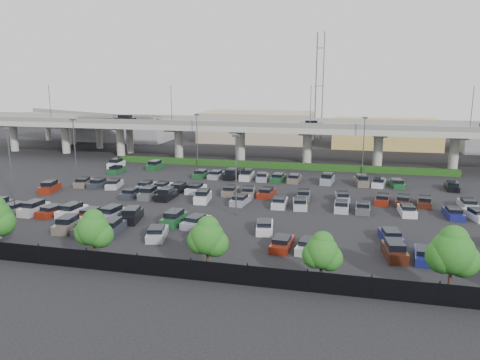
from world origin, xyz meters
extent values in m
plane|color=black|center=(0.00, 0.00, 0.00)|extent=(280.00, 280.00, 0.00)
cube|color=#9A9B92|center=(0.00, 32.00, 7.25)|extent=(150.00, 13.00, 1.10)
cube|color=slate|center=(0.00, 25.75, 8.30)|extent=(150.00, 0.50, 1.00)
cube|color=slate|center=(0.00, 38.25, 8.30)|extent=(150.00, 0.50, 1.00)
cylinder|color=#9A9B92|center=(-65.00, 32.00, 3.35)|extent=(1.80, 1.80, 6.70)
cube|color=slate|center=(-65.00, 32.00, 6.50)|extent=(2.60, 9.75, 0.50)
cylinder|color=#9A9B92|center=(-51.00, 32.00, 3.35)|extent=(1.80, 1.80, 6.70)
cube|color=slate|center=(-51.00, 32.00, 6.50)|extent=(2.60, 9.75, 0.50)
cylinder|color=#9A9B92|center=(-37.00, 32.00, 3.35)|extent=(1.80, 1.80, 6.70)
cube|color=slate|center=(-37.00, 32.00, 6.50)|extent=(2.60, 9.75, 0.50)
cylinder|color=#9A9B92|center=(-23.00, 32.00, 3.35)|extent=(1.80, 1.80, 6.70)
cube|color=slate|center=(-23.00, 32.00, 6.50)|extent=(2.60, 9.75, 0.50)
cylinder|color=#9A9B92|center=(-9.00, 32.00, 3.35)|extent=(1.80, 1.80, 6.70)
cube|color=slate|center=(-9.00, 32.00, 6.50)|extent=(2.60, 9.75, 0.50)
cylinder|color=#9A9B92|center=(5.00, 32.00, 3.35)|extent=(1.80, 1.80, 6.70)
cube|color=slate|center=(5.00, 32.00, 6.50)|extent=(2.60, 9.75, 0.50)
cylinder|color=#9A9B92|center=(19.00, 32.00, 3.35)|extent=(1.80, 1.80, 6.70)
cube|color=slate|center=(19.00, 32.00, 6.50)|extent=(2.60, 9.75, 0.50)
cylinder|color=#9A9B92|center=(33.00, 32.00, 3.35)|extent=(1.80, 1.80, 6.70)
cube|color=slate|center=(33.00, 32.00, 6.50)|extent=(2.60, 9.75, 0.50)
cube|color=black|center=(-34.00, 29.00, 8.32)|extent=(4.40, 1.82, 1.05)
cube|color=black|center=(-34.00, 29.00, 9.14)|extent=(2.60, 1.60, 0.65)
cube|color=black|center=(6.00, 29.00, 8.21)|extent=(4.40, 1.82, 0.82)
cube|color=black|center=(6.00, 29.00, 8.84)|extent=(2.30, 1.60, 0.50)
cylinder|color=#48484D|center=(-50.00, 25.90, 11.80)|extent=(0.14, 0.14, 8.00)
cylinder|color=#48484D|center=(-22.00, 25.90, 11.80)|extent=(0.14, 0.14, 8.00)
cylinder|color=#48484D|center=(6.00, 25.90, 11.80)|extent=(0.14, 0.14, 8.00)
cylinder|color=#48484D|center=(34.00, 25.90, 11.80)|extent=(0.14, 0.14, 8.00)
cube|color=#9A9B92|center=(-52.00, 43.00, 7.25)|extent=(50.93, 30.13, 1.10)
cube|color=slate|center=(-52.00, 43.00, 8.30)|extent=(47.34, 22.43, 1.00)
cylinder|color=#9A9B92|center=(-69.22, 51.03, 3.35)|extent=(1.60, 1.60, 6.70)
cylinder|color=#9A9B92|center=(-58.34, 45.96, 3.35)|extent=(1.60, 1.60, 6.70)
cylinder|color=#9A9B92|center=(-47.47, 40.89, 3.35)|extent=(1.60, 1.60, 6.70)
cylinder|color=#9A9B92|center=(-36.59, 35.82, 3.35)|extent=(1.60, 1.60, 6.70)
cube|color=#153810|center=(0.00, 25.00, 0.55)|extent=(66.00, 1.60, 1.10)
cube|color=black|center=(0.00, -28.00, 0.90)|extent=(70.00, 0.06, 1.80)
cylinder|color=black|center=(-14.00, -28.00, 1.00)|extent=(0.10, 0.10, 2.00)
cylinder|color=black|center=(-9.00, -28.00, 1.00)|extent=(0.10, 0.10, 2.00)
cylinder|color=black|center=(-4.00, -28.00, 1.00)|extent=(0.10, 0.10, 2.00)
cylinder|color=black|center=(1.00, -28.00, 1.00)|extent=(0.10, 0.10, 2.00)
cylinder|color=black|center=(6.00, -28.00, 1.00)|extent=(0.10, 0.10, 2.00)
cylinder|color=black|center=(11.00, -28.00, 1.00)|extent=(0.10, 0.10, 2.00)
cylinder|color=black|center=(16.00, -28.00, 1.00)|extent=(0.10, 0.10, 2.00)
cylinder|color=black|center=(21.00, -28.00, 1.00)|extent=(0.10, 0.10, 2.00)
sphere|color=#175216|center=(-19.21, -26.35, 3.15)|extent=(2.67, 2.67, 2.67)
cylinder|color=#332316|center=(-9.00, -26.67, 0.98)|extent=(0.26, 0.26, 1.96)
sphere|color=#175216|center=(-9.00, -26.67, 3.37)|extent=(3.04, 3.04, 3.04)
sphere|color=#175216|center=(-8.29, -26.57, 2.82)|extent=(2.39, 2.39, 2.39)
sphere|color=#175216|center=(-9.60, -26.75, 3.04)|extent=(2.39, 2.39, 2.39)
sphere|color=#175216|center=(-8.96, -26.55, 4.24)|extent=(2.06, 2.06, 2.06)
cylinder|color=#332316|center=(2.00, -26.39, 0.99)|extent=(0.26, 0.26, 1.97)
sphere|color=#175216|center=(2.00, -26.39, 3.39)|extent=(3.07, 3.07, 3.07)
sphere|color=#175216|center=(2.71, -26.29, 2.85)|extent=(2.41, 2.41, 2.41)
sphere|color=#175216|center=(1.40, -26.47, 3.07)|extent=(2.41, 2.41, 2.41)
sphere|color=#175216|center=(2.04, -26.27, 4.27)|extent=(2.08, 2.08, 2.08)
cylinder|color=#332316|center=(12.00, -26.82, 0.90)|extent=(0.26, 0.26, 1.80)
sphere|color=#175216|center=(12.00, -26.82, 3.09)|extent=(2.79, 2.79, 2.79)
sphere|color=#175216|center=(12.65, -26.72, 2.59)|extent=(2.19, 2.19, 2.19)
sphere|color=#175216|center=(11.45, -26.90, 2.79)|extent=(2.19, 2.19, 2.19)
sphere|color=#175216|center=(12.04, -26.70, 3.89)|extent=(1.89, 1.89, 1.89)
cylinder|color=#332316|center=(22.00, -26.38, 1.10)|extent=(0.26, 0.26, 2.21)
sphere|color=#175216|center=(22.00, -26.38, 3.80)|extent=(3.43, 3.43, 3.43)
sphere|color=#175216|center=(22.80, -26.28, 3.19)|extent=(2.70, 2.70, 2.70)
sphere|color=#175216|center=(21.33, -26.46, 3.43)|extent=(2.70, 2.70, 2.70)
sphere|color=#175216|center=(22.04, -26.26, 4.78)|extent=(2.33, 2.33, 2.33)
cube|color=#695D52|center=(-17.25, -18.50, 0.53)|extent=(2.25, 4.56, 1.05)
cube|color=black|center=(-17.25, -18.50, 1.34)|extent=(1.86, 2.75, 0.65)
cube|color=#4D5054|center=(-14.50, -18.50, 0.41)|extent=(2.45, 4.62, 0.82)
cube|color=black|center=(-14.50, -18.70, 1.04)|extent=(1.92, 2.51, 0.50)
cube|color=#2C2F39|center=(-11.75, -18.50, 0.53)|extent=(2.11, 4.51, 1.05)
cube|color=black|center=(-11.75, -18.50, 1.34)|extent=(1.77, 2.70, 0.65)
cube|color=#AFAFB4|center=(-6.25, -18.50, 0.41)|extent=(2.79, 4.70, 0.82)
cube|color=black|center=(-6.25, -18.69, 1.04)|extent=(2.09, 2.61, 0.50)
cube|color=#695D52|center=(-0.75, -18.50, 0.53)|extent=(1.99, 4.47, 1.05)
cube|color=black|center=(-0.75, -18.50, 1.34)|extent=(1.70, 2.66, 0.65)
cube|color=maroon|center=(7.50, -18.50, 0.41)|extent=(2.10, 4.51, 0.82)
cube|color=black|center=(7.50, -18.70, 1.04)|extent=(1.75, 2.40, 0.50)
cube|color=silver|center=(10.25, -18.50, 0.41)|extent=(2.52, 4.64, 0.82)
cube|color=black|center=(10.25, -18.70, 1.04)|extent=(1.96, 2.53, 0.50)
cube|color=#421C11|center=(18.50, -18.50, 0.53)|extent=(2.36, 4.60, 1.05)
cube|color=black|center=(18.50, -18.50, 1.34)|extent=(1.92, 2.78, 0.65)
cube|color=navy|center=(21.25, -18.50, 0.41)|extent=(2.20, 4.54, 0.82)
cube|color=black|center=(21.25, -18.70, 1.04)|extent=(1.80, 2.43, 0.50)
cube|color=black|center=(24.00, -18.50, 0.53)|extent=(2.31, 4.58, 1.05)
cube|color=black|center=(24.00, -18.50, 1.34)|extent=(1.89, 2.77, 0.65)
cube|color=#4D5054|center=(-28.25, -13.50, 0.41)|extent=(2.34, 4.59, 0.82)
cube|color=black|center=(-28.25, -13.70, 1.04)|extent=(1.87, 2.48, 0.50)
cube|color=#AFAFB4|center=(-25.50, -13.50, 0.53)|extent=(1.92, 4.44, 1.05)
cube|color=black|center=(-25.50, -13.50, 1.34)|extent=(1.66, 2.64, 0.65)
cube|color=maroon|center=(-22.75, -13.50, 0.41)|extent=(2.48, 4.63, 0.82)
cube|color=black|center=(-22.75, -13.70, 1.04)|extent=(1.94, 2.52, 0.50)
cube|color=white|center=(-20.00, -13.50, 0.53)|extent=(2.16, 4.53, 1.05)
cube|color=black|center=(-20.00, -13.50, 1.34)|extent=(1.80, 2.72, 0.65)
cube|color=maroon|center=(-17.25, -13.50, 0.41)|extent=(2.14, 4.52, 0.82)
cube|color=black|center=(-17.25, -13.70, 1.04)|extent=(1.76, 2.41, 0.50)
cube|color=gray|center=(-14.50, -13.50, 0.53)|extent=(2.29, 4.57, 1.05)
cube|color=black|center=(-14.50, -13.50, 1.34)|extent=(1.88, 2.76, 0.65)
cube|color=black|center=(-11.75, -13.50, 0.53)|extent=(2.62, 4.66, 1.05)
cube|color=black|center=(-11.75, -13.50, 1.34)|extent=(2.06, 2.86, 0.65)
cube|color=#1C5027|center=(-6.25, -13.50, 0.53)|extent=(2.01, 4.47, 1.05)
cube|color=black|center=(-6.25, -13.50, 1.34)|extent=(1.71, 2.67, 0.65)
cube|color=gray|center=(-3.50, -13.50, 0.41)|extent=(2.69, 4.68, 0.82)
cube|color=black|center=(-3.50, -13.70, 1.04)|extent=(2.04, 2.58, 0.50)
cube|color=white|center=(4.75, -13.50, 0.41)|extent=(2.48, 4.63, 0.82)
cube|color=black|center=(4.75, -13.70, 1.04)|extent=(1.94, 2.52, 0.50)
cube|color=navy|center=(18.50, -13.50, 0.41)|extent=(2.55, 4.65, 0.82)
cube|color=black|center=(18.50, -13.70, 1.04)|extent=(1.97, 2.54, 0.50)
cube|color=maroon|center=(-31.00, -2.50, 0.53)|extent=(2.62, 4.66, 1.05)
cube|color=black|center=(-31.00, -2.50, 1.34)|extent=(2.06, 2.86, 0.65)
cube|color=#2C2F39|center=(-17.25, -2.50, 0.41)|extent=(1.97, 4.46, 0.82)
cube|color=black|center=(-17.25, -2.70, 1.04)|extent=(1.68, 2.35, 0.50)
cube|color=#4D5054|center=(-14.50, -2.50, 0.53)|extent=(1.90, 4.43, 1.05)
cube|color=black|center=(-14.50, -2.50, 1.34)|extent=(1.65, 2.63, 0.65)
cube|color=black|center=(-11.75, -2.50, 0.53)|extent=(1.97, 4.46, 1.05)
cube|color=black|center=(-11.75, -2.50, 1.34)|extent=(1.69, 2.65, 0.65)
cube|color=white|center=(-6.25, -2.50, 0.53)|extent=(2.32, 4.58, 1.05)
cube|color=black|center=(-6.25, -2.50, 1.34)|extent=(1.89, 2.77, 0.65)
cube|color=gray|center=(-0.75, -2.50, 0.41)|extent=(2.21, 4.55, 0.82)
cube|color=black|center=(-0.75, -2.70, 1.04)|extent=(1.80, 2.44, 0.50)
cube|color=silver|center=(4.75, -2.50, 0.41)|extent=(1.97, 4.46, 0.82)
cube|color=black|center=(4.75, -2.70, 1.04)|extent=(1.68, 2.35, 0.50)
cube|color=#AFAFB4|center=(7.50, -2.50, 0.41)|extent=(2.44, 4.62, 0.82)
cube|color=black|center=(7.50, -2.70, 1.04)|extent=(1.92, 2.51, 0.50)
cube|color=#AFAFB4|center=(13.00, -2.50, 0.41)|extent=(1.90, 4.43, 0.82)
cube|color=black|center=(13.00, -2.70, 1.04)|extent=(1.64, 2.33, 0.50)
cube|color=#4D5054|center=(15.75, -2.50, 0.41)|extent=(1.93, 4.44, 0.82)
cube|color=black|center=(15.75, -2.70, 1.04)|extent=(1.66, 2.34, 0.50)
cube|color=white|center=(21.25, -2.50, 0.41)|extent=(2.13, 4.52, 0.82)
cube|color=black|center=(21.25, -2.70, 1.04)|extent=(1.76, 2.41, 0.50)
cube|color=navy|center=(26.75, -2.50, 0.41)|extent=(2.11, 4.51, 0.82)
cube|color=black|center=(26.75, -2.70, 1.04)|extent=(1.75, 2.40, 0.50)
cube|color=white|center=(29.50, -2.50, 0.41)|extent=(2.86, 4.71, 0.82)
cube|color=black|center=(29.50, -2.69, 1.04)|extent=(2.12, 2.63, 0.50)
cube|color=#695D52|center=(-28.25, 2.50, 0.41)|extent=(2.57, 4.65, 0.82)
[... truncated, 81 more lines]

